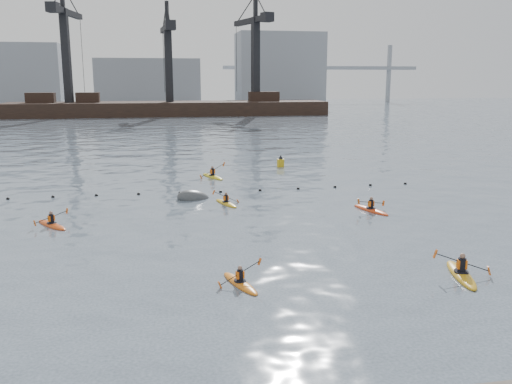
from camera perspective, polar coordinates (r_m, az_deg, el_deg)
ground at (r=19.32m, az=1.45°, el=-13.67°), size 400.00×400.00×0.00m
float_line at (r=40.56m, az=-5.89°, el=-0.00°), size 33.24×0.73×0.24m
barge_pier at (r=127.25m, az=-9.15°, el=8.81°), size 72.00×19.30×29.50m
skyline at (r=167.42m, az=-8.78°, el=12.04°), size 141.00×28.00×22.00m
kayaker_0 at (r=22.63m, az=-1.69°, el=-9.49°), size 1.93×2.91×1.10m
kayaker_1 at (r=25.13m, az=20.78°, el=-8.02°), size 2.43×3.67×1.30m
kayaker_2 at (r=33.40m, az=-20.70°, el=-3.19°), size 2.30×2.85×0.99m
kayaker_3 at (r=36.69m, az=-3.17°, el=-1.13°), size 1.93×2.89×1.16m
kayaker_4 at (r=35.53m, az=12.00°, el=-1.79°), size 2.11×3.28×1.04m
kayaker_5 at (r=46.67m, az=-4.59°, el=1.68°), size 2.32×3.50×1.36m
mooring_buoy at (r=38.53m, az=-6.59°, el=-0.70°), size 2.89×2.00×1.70m
nav_buoy at (r=52.22m, az=2.61°, el=3.10°), size 0.70×0.70×1.28m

